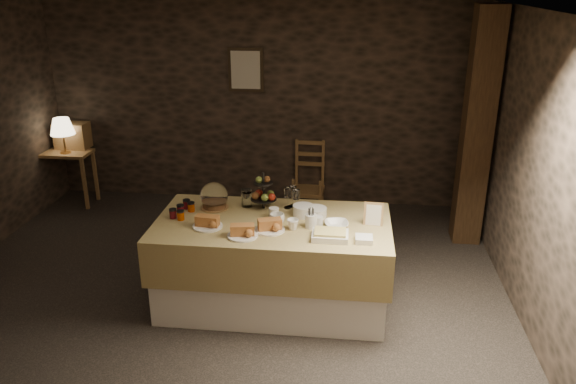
# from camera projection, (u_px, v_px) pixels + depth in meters

# --- Properties ---
(ground_plane) EXTENTS (5.50, 5.00, 0.01)m
(ground_plane) POSITION_uv_depth(u_px,v_px,m) (219.00, 294.00, 5.39)
(ground_plane) COLOR black
(ground_plane) RESTS_ON ground
(room_shell) EXTENTS (5.52, 5.02, 2.60)m
(room_shell) POSITION_uv_depth(u_px,v_px,m) (211.00, 137.00, 4.82)
(room_shell) COLOR black
(room_shell) RESTS_ON ground
(buffet_table) EXTENTS (2.08, 1.11, 0.82)m
(buffet_table) POSITION_uv_depth(u_px,v_px,m) (273.00, 256.00, 5.10)
(buffet_table) COLOR white
(buffet_table) RESTS_ON ground_plane
(console_table) EXTENTS (0.67, 0.38, 0.72)m
(console_table) POSITION_uv_depth(u_px,v_px,m) (65.00, 161.00, 7.33)
(console_table) COLOR brown
(console_table) RESTS_ON ground_plane
(table_lamp) EXTENTS (0.31, 0.31, 0.46)m
(table_lamp) POSITION_uv_depth(u_px,v_px,m) (62.00, 127.00, 7.11)
(table_lamp) COLOR #A67437
(table_lamp) RESTS_ON console_table
(wine_rack) EXTENTS (0.42, 0.26, 0.34)m
(wine_rack) POSITION_uv_depth(u_px,v_px,m) (72.00, 135.00, 7.38)
(wine_rack) COLOR brown
(wine_rack) RESTS_ON console_table
(chair) EXTENTS (0.42, 0.40, 0.68)m
(chair) POSITION_uv_depth(u_px,v_px,m) (309.00, 178.00, 7.35)
(chair) COLOR brown
(chair) RESTS_ON ground_plane
(timber_column) EXTENTS (0.30, 0.30, 2.60)m
(timber_column) POSITION_uv_depth(u_px,v_px,m) (477.00, 130.00, 6.06)
(timber_column) COLOR black
(timber_column) RESTS_ON ground_plane
(framed_picture) EXTENTS (0.45, 0.04, 0.55)m
(framed_picture) POSITION_uv_depth(u_px,v_px,m) (246.00, 70.00, 7.06)
(framed_picture) COLOR #302417
(framed_picture) RESTS_ON room_shell
(plate_stack_a) EXTENTS (0.19, 0.19, 0.10)m
(plate_stack_a) POSITION_uv_depth(u_px,v_px,m) (303.00, 211.00, 5.07)
(plate_stack_a) COLOR silver
(plate_stack_a) RESTS_ON buffet_table
(plate_stack_b) EXTENTS (0.20, 0.20, 0.08)m
(plate_stack_b) POSITION_uv_depth(u_px,v_px,m) (316.00, 212.00, 5.05)
(plate_stack_b) COLOR silver
(plate_stack_b) RESTS_ON buffet_table
(cutlery_holder) EXTENTS (0.10, 0.10, 0.12)m
(cutlery_holder) POSITION_uv_depth(u_px,v_px,m) (311.00, 221.00, 4.83)
(cutlery_holder) COLOR silver
(cutlery_holder) RESTS_ON buffet_table
(cup_a) EXTENTS (0.17, 0.17, 0.10)m
(cup_a) POSITION_uv_depth(u_px,v_px,m) (277.00, 219.00, 4.89)
(cup_a) COLOR silver
(cup_a) RESTS_ON buffet_table
(cup_b) EXTENTS (0.13, 0.13, 0.09)m
(cup_b) POSITION_uv_depth(u_px,v_px,m) (293.00, 224.00, 4.80)
(cup_b) COLOR silver
(cup_b) RESTS_ON buffet_table
(mug_c) EXTENTS (0.09, 0.09, 0.09)m
(mug_c) POSITION_uv_depth(u_px,v_px,m) (274.00, 213.00, 5.03)
(mug_c) COLOR silver
(mug_c) RESTS_ON buffet_table
(mug_d) EXTENTS (0.08, 0.08, 0.09)m
(mug_d) POSITION_uv_depth(u_px,v_px,m) (318.00, 221.00, 4.86)
(mug_d) COLOR silver
(mug_d) RESTS_ON buffet_table
(bowl) EXTENTS (0.23, 0.23, 0.05)m
(bowl) POSITION_uv_depth(u_px,v_px,m) (336.00, 225.00, 4.85)
(bowl) COLOR silver
(bowl) RESTS_ON buffet_table
(cake_dome) EXTENTS (0.26, 0.26, 0.26)m
(cake_dome) POSITION_uv_depth(u_px,v_px,m) (214.00, 197.00, 5.22)
(cake_dome) COLOR brown
(cake_dome) RESTS_ON buffet_table
(fruit_stand) EXTENTS (0.25, 0.25, 0.35)m
(fruit_stand) POSITION_uv_depth(u_px,v_px,m) (264.00, 194.00, 5.21)
(fruit_stand) COLOR black
(fruit_stand) RESTS_ON buffet_table
(bread_platter_left) EXTENTS (0.26, 0.26, 0.11)m
(bread_platter_left) POSITION_uv_depth(u_px,v_px,m) (207.00, 223.00, 4.85)
(bread_platter_left) COLOR silver
(bread_platter_left) RESTS_ON buffet_table
(bread_platter_center) EXTENTS (0.26, 0.26, 0.11)m
(bread_platter_center) POSITION_uv_depth(u_px,v_px,m) (243.00, 232.00, 4.67)
(bread_platter_center) COLOR silver
(bread_platter_center) RESTS_ON buffet_table
(bread_platter_right) EXTENTS (0.26, 0.26, 0.11)m
(bread_platter_right) POSITION_uv_depth(u_px,v_px,m) (270.00, 226.00, 4.78)
(bread_platter_right) COLOR silver
(bread_platter_right) RESTS_ON buffet_table
(jam_jars) EXTENTS (0.18, 0.32, 0.07)m
(jam_jars) POSITION_uv_depth(u_px,v_px,m) (182.00, 210.00, 5.11)
(jam_jars) COLOR maroon
(jam_jars) RESTS_ON buffet_table
(tart_dish) EXTENTS (0.30, 0.22, 0.07)m
(tart_dish) POSITION_uv_depth(u_px,v_px,m) (330.00, 235.00, 4.64)
(tart_dish) COLOR silver
(tart_dish) RESTS_ON buffet_table
(square_dish) EXTENTS (0.14, 0.14, 0.04)m
(square_dish) POSITION_uv_depth(u_px,v_px,m) (364.00, 239.00, 4.58)
(square_dish) COLOR silver
(square_dish) RESTS_ON buffet_table
(menu_frame) EXTENTS (0.18, 0.09, 0.22)m
(menu_frame) POSITION_uv_depth(u_px,v_px,m) (373.00, 215.00, 4.88)
(menu_frame) COLOR brown
(menu_frame) RESTS_ON buffet_table
(storage_jar_a) EXTENTS (0.10, 0.10, 0.16)m
(storage_jar_a) POSITION_uv_depth(u_px,v_px,m) (246.00, 197.00, 5.29)
(storage_jar_a) COLOR white
(storage_jar_a) RESTS_ON buffet_table
(storage_jar_b) EXTENTS (0.09, 0.09, 0.14)m
(storage_jar_b) POSITION_uv_depth(u_px,v_px,m) (247.00, 200.00, 5.27)
(storage_jar_b) COLOR white
(storage_jar_b) RESTS_ON buffet_table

